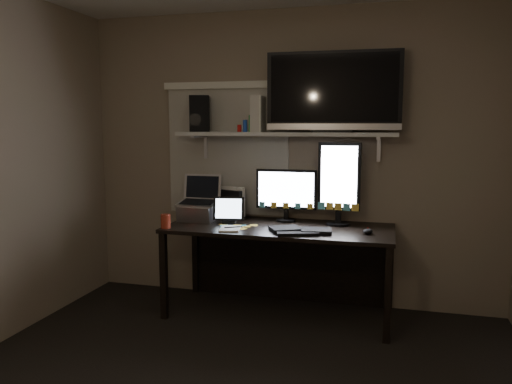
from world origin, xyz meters
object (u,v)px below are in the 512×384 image
(cup, at_px, (166,221))
(speaker, at_px, (200,114))
(monitor_portrait, at_px, (339,183))
(tv, at_px, (333,92))
(laptop, at_px, (198,198))
(desk, at_px, (282,244))
(game_console, at_px, (259,114))
(mouse, at_px, (368,231))
(tablet, at_px, (229,210))
(monitor_landscape, at_px, (286,195))
(keyboard, at_px, (301,230))

(cup, relative_size, speaker, 0.36)
(monitor_portrait, xyz_separation_m, tv, (-0.06, 0.01, 0.73))
(monitor_portrait, distance_m, laptop, 1.19)
(desk, xyz_separation_m, laptop, (-0.72, -0.05, 0.37))
(game_console, bearing_deg, speaker, 174.33)
(monitor_portrait, bearing_deg, mouse, -43.07)
(mouse, bearing_deg, monitor_portrait, 140.58)
(monitor_portrait, relative_size, speaker, 2.24)
(desk, distance_m, tablet, 0.53)
(laptop, relative_size, game_console, 1.28)
(mouse, relative_size, tablet, 0.42)
(monitor_landscape, distance_m, monitor_portrait, 0.46)
(desk, distance_m, keyboard, 0.39)
(tv, relative_size, speaker, 3.46)
(keyboard, relative_size, mouse, 4.45)
(mouse, relative_size, cup, 0.96)
(monitor_portrait, height_order, game_console, game_console)
(cup, xyz_separation_m, game_console, (0.62, 0.51, 0.84))
(mouse, bearing_deg, keyboard, -164.01)
(desk, xyz_separation_m, mouse, (0.70, -0.21, 0.20))
(tv, bearing_deg, cup, -160.36)
(desk, height_order, mouse, mouse)
(keyboard, distance_m, tv, 1.12)
(cup, relative_size, game_console, 0.38)
(tv, height_order, speaker, tv)
(speaker, bearing_deg, mouse, -31.26)
(desk, relative_size, tv, 1.70)
(laptop, bearing_deg, game_console, 16.81)
(cup, xyz_separation_m, speaker, (0.10, 0.52, 0.85))
(monitor_portrait, relative_size, tablet, 2.67)
(monitor_landscape, relative_size, monitor_portrait, 0.75)
(tablet, distance_m, game_console, 0.83)
(game_console, bearing_deg, tablet, -139.02)
(tablet, xyz_separation_m, laptop, (-0.30, 0.05, 0.08))
(monitor_portrait, bearing_deg, game_console, -178.05)
(monitor_landscape, xyz_separation_m, tablet, (-0.44, -0.21, -0.11))
(keyboard, distance_m, game_console, 1.05)
(cup, bearing_deg, monitor_landscape, 31.10)
(mouse, bearing_deg, monitor_landscape, 163.74)
(desk, distance_m, cup, 0.98)
(monitor_portrait, distance_m, mouse, 0.49)
(monitor_landscape, xyz_separation_m, monitor_portrait, (0.44, -0.04, 0.12))
(keyboard, relative_size, speaker, 1.55)
(monitor_landscape, height_order, laptop, monitor_landscape)
(tablet, distance_m, laptop, 0.31)
(keyboard, bearing_deg, cup, 168.34)
(cup, bearing_deg, game_console, 39.21)
(laptop, bearing_deg, monitor_landscape, 12.37)
(tablet, relative_size, game_console, 0.87)
(keyboard, bearing_deg, laptop, 147.35)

